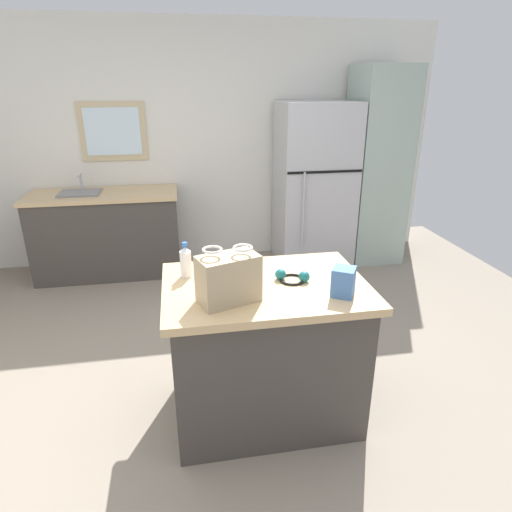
{
  "coord_description": "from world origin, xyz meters",
  "views": [
    {
      "loc": [
        -0.27,
        -2.37,
        1.95
      ],
      "look_at": [
        0.18,
        0.13,
        0.94
      ],
      "focal_mm": 30.86,
      "sensor_mm": 36.0,
      "label": 1
    }
  ],
  "objects_px": {
    "shopping_bag": "(228,278)",
    "ear_defenders": "(292,277)",
    "small_box": "(343,282)",
    "kitchen_island": "(265,350)",
    "tall_cabinet": "(376,167)",
    "bottle": "(186,262)",
    "refrigerator": "(314,185)"
  },
  "relations": [
    {
      "from": "kitchen_island",
      "to": "ear_defenders",
      "type": "height_order",
      "value": "ear_defenders"
    },
    {
      "from": "refrigerator",
      "to": "tall_cabinet",
      "type": "relative_size",
      "value": 0.83
    },
    {
      "from": "refrigerator",
      "to": "ear_defenders",
      "type": "distance_m",
      "value": 2.54
    },
    {
      "from": "small_box",
      "to": "tall_cabinet",
      "type": "bearing_deg",
      "value": 62.39
    },
    {
      "from": "tall_cabinet",
      "to": "ear_defenders",
      "type": "relative_size",
      "value": 10.73
    },
    {
      "from": "refrigerator",
      "to": "bottle",
      "type": "distance_m",
      "value": 2.66
    },
    {
      "from": "refrigerator",
      "to": "shopping_bag",
      "type": "distance_m",
      "value": 2.87
    },
    {
      "from": "small_box",
      "to": "bottle",
      "type": "distance_m",
      "value": 0.9
    },
    {
      "from": "shopping_bag",
      "to": "ear_defenders",
      "type": "bearing_deg",
      "value": 25.7
    },
    {
      "from": "bottle",
      "to": "refrigerator",
      "type": "bearing_deg",
      "value": 56.55
    },
    {
      "from": "shopping_bag",
      "to": "ear_defenders",
      "type": "xyz_separation_m",
      "value": [
        0.39,
        0.19,
        -0.11
      ]
    },
    {
      "from": "small_box",
      "to": "bottle",
      "type": "bearing_deg",
      "value": 154.18
    },
    {
      "from": "kitchen_island",
      "to": "bottle",
      "type": "distance_m",
      "value": 0.71
    },
    {
      "from": "kitchen_island",
      "to": "ear_defenders",
      "type": "relative_size",
      "value": 5.83
    },
    {
      "from": "kitchen_island",
      "to": "shopping_bag",
      "type": "distance_m",
      "value": 0.64
    },
    {
      "from": "ear_defenders",
      "to": "tall_cabinet",
      "type": "bearing_deg",
      "value": 56.44
    },
    {
      "from": "small_box",
      "to": "ear_defenders",
      "type": "bearing_deg",
      "value": 134.11
    },
    {
      "from": "tall_cabinet",
      "to": "bottle",
      "type": "xyz_separation_m",
      "value": [
        -2.18,
        -2.22,
        -0.08
      ]
    },
    {
      "from": "refrigerator",
      "to": "small_box",
      "type": "distance_m",
      "value": 2.69
    },
    {
      "from": "kitchen_island",
      "to": "small_box",
      "type": "distance_m",
      "value": 0.68
    },
    {
      "from": "shopping_bag",
      "to": "small_box",
      "type": "height_order",
      "value": "shopping_bag"
    },
    {
      "from": "refrigerator",
      "to": "bottle",
      "type": "xyz_separation_m",
      "value": [
        -1.47,
        -2.22,
        0.1
      ]
    },
    {
      "from": "refrigerator",
      "to": "tall_cabinet",
      "type": "bearing_deg",
      "value": 0.02
    },
    {
      "from": "bottle",
      "to": "ear_defenders",
      "type": "xyz_separation_m",
      "value": [
        0.59,
        -0.17,
        -0.07
      ]
    },
    {
      "from": "kitchen_island",
      "to": "refrigerator",
      "type": "relative_size",
      "value": 0.65
    },
    {
      "from": "kitchen_island",
      "to": "bottle",
      "type": "bearing_deg",
      "value": 157.56
    },
    {
      "from": "bottle",
      "to": "small_box",
      "type": "bearing_deg",
      "value": -25.82
    },
    {
      "from": "bottle",
      "to": "ear_defenders",
      "type": "bearing_deg",
      "value": -15.79
    },
    {
      "from": "refrigerator",
      "to": "tall_cabinet",
      "type": "distance_m",
      "value": 0.73
    },
    {
      "from": "small_box",
      "to": "ear_defenders",
      "type": "relative_size",
      "value": 0.79
    },
    {
      "from": "bottle",
      "to": "tall_cabinet",
      "type": "bearing_deg",
      "value": 45.55
    },
    {
      "from": "ear_defenders",
      "to": "small_box",
      "type": "bearing_deg",
      "value": -45.89
    }
  ]
}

